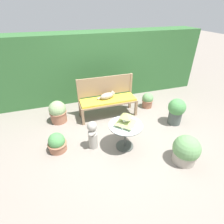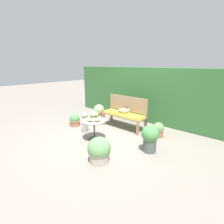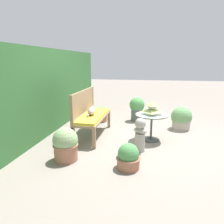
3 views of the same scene
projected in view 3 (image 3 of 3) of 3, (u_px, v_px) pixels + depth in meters
name	position (u px, v px, depth m)	size (l,w,h in m)	color
ground	(135.00, 137.00, 4.77)	(30.00, 30.00, 0.00)	gray
foliage_hedge_back	(35.00, 91.00, 4.97)	(6.40, 0.82, 1.90)	#336633
garden_bench	(93.00, 118.00, 4.74)	(1.46, 0.47, 0.49)	#937556
bench_backrest	(83.00, 104.00, 4.71)	(1.46, 0.06, 1.01)	#937556
cat	(91.00, 111.00, 4.70)	(0.48, 0.23, 0.19)	#A89989
patio_table	(152.00, 120.00, 4.49)	(0.66, 0.66, 0.55)	#424742
pagoda_birdhouse	(152.00, 109.00, 4.44)	(0.35, 0.35, 0.27)	#B2BCA8
garden_bust	(140.00, 134.00, 3.95)	(0.29, 0.32, 0.63)	#A39E93
potted_plant_patio_mid	(128.00, 157.00, 3.33)	(0.38, 0.38, 0.40)	#9E664C
potted_plant_bench_right	(66.00, 145.00, 3.59)	(0.42, 0.42, 0.56)	#9E664C
potted_plant_path_edge	(102.00, 114.00, 5.95)	(0.31, 0.31, 0.43)	#9E664C
potted_plant_table_far	(181.00, 119.00, 5.28)	(0.49, 0.49, 0.56)	#ADA393
potted_plant_bench_left	(137.00, 108.00, 6.00)	(0.41, 0.41, 0.66)	#4C5651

